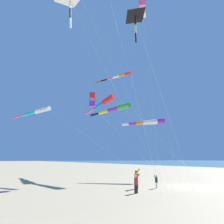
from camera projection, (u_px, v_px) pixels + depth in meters
ground_plane at (188, 186)px, 20.21m from camera, size 600.00×600.00×0.00m
person_adult_flyer at (136, 178)px, 18.70m from camera, size 0.63×0.58×1.77m
person_child_green_jacket at (136, 183)px, 16.28m from camera, size 0.49×0.40×1.47m
person_child_grey_jacket at (156, 181)px, 19.06m from camera, size 0.42×0.37×1.19m
kite_windsock_red_high_left at (149, 122)px, 29.85m from camera, size 5.23×8.65×8.29m
kite_delta_blue_topmost at (136, 17)px, 15.07m from camera, size 7.88×2.94×13.04m
kite_box_green_low_center at (142, 9)px, 25.73m from camera, size 3.35×5.45×21.85m
kite_windsock_rainbow_low_near at (118, 76)px, 34.97m from camera, size 4.42×14.19×16.74m
kite_windsock_teal_far_right at (36, 112)px, 25.17m from camera, size 12.68×13.24×8.57m
kite_box_yellow_midlevel at (93, 100)px, 26.04m from camera, size 5.14×8.58×10.74m
kite_windsock_checkered_midright at (103, 103)px, 36.47m from camera, size 4.22×21.84×13.29m
kite_windsock_purple_drifting at (114, 109)px, 29.63m from camera, size 4.91×16.34×10.02m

